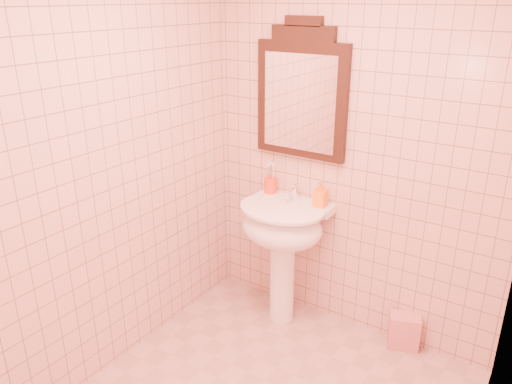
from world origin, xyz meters
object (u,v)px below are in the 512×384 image
Objects in this scene: mirror at (301,94)px; towel at (404,331)px; pedestal_sink at (282,234)px; toothbrush_cup at (271,185)px; soap_dispenser at (320,194)px.

towel is (0.83, -0.03, -1.45)m from mirror.
toothbrush_cup is (-0.20, 0.17, 0.26)m from pedestal_sink.
toothbrush_cup is at bearing 140.30° from pedestal_sink.
mirror is 0.68m from toothbrush_cup.
soap_dispenser is 1.04m from towel.
mirror reaches higher than toothbrush_cup.
soap_dispenser reaches higher than towel.
toothbrush_cup is at bearing 173.45° from soap_dispenser.
toothbrush_cup is 1.30m from towel.
toothbrush_cup reaches higher than towel.
pedestal_sink is at bearing -39.70° from toothbrush_cup.
mirror is (0.00, 0.20, 0.90)m from pedestal_sink.
soap_dispenser is at bearing -18.16° from mirror.
mirror is 1.67m from towel.
towel is (1.03, 0.00, -0.80)m from toothbrush_cup.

